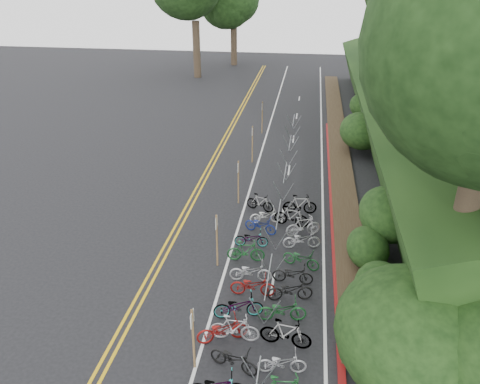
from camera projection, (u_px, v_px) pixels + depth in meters
name	position (u px, v px, depth m)	size (l,w,h in m)	color
ground	(173.00, 347.00, 16.08)	(120.00, 120.00, 0.00)	black
road_markings	(236.00, 211.00, 24.96)	(7.47, 80.00, 0.01)	gold
red_curb	(332.00, 200.00, 25.95)	(0.25, 28.00, 0.10)	maroon
embankment	(447.00, 124.00, 30.13)	(14.30, 48.14, 9.11)	black
bike_racks_rest	(285.00, 177.00, 26.85)	(1.14, 23.00, 1.17)	gray
signpost_near	(193.00, 335.00, 14.68)	(0.08, 0.40, 2.37)	brown
signposts_rest	(246.00, 159.00, 27.81)	(0.08, 18.40, 2.50)	brown
bike_front	(222.00, 330.00, 16.15)	(1.82, 0.64, 0.96)	maroon
bike_valet	(270.00, 280.00, 18.71)	(3.38, 14.97, 1.08)	#9E9EA3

